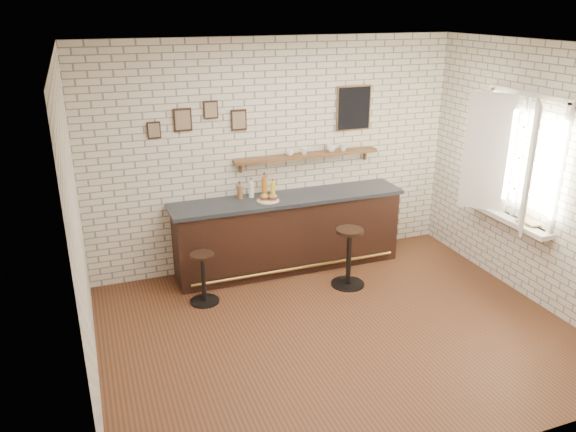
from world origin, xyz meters
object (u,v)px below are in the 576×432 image
(bar_stool_right, at_px, (349,255))
(shelf_cup_c, at_px, (331,148))
(shelf_cup_d, at_px, (343,147))
(ciabatta_sandwich, at_px, (269,197))
(condiment_bottle_yellow, at_px, (273,188))
(book_upper, at_px, (525,223))
(bitters_bottle_brown, at_px, (240,192))
(bitters_bottle_white, at_px, (251,190))
(bar_stool_left, at_px, (203,276))
(bitters_bottle_amber, at_px, (265,186))
(shelf_cup_a, at_px, (290,153))
(bar_counter, at_px, (288,232))
(sandwich_plate, at_px, (268,200))
(book_lower, at_px, (522,223))
(shelf_cup_b, at_px, (304,151))

(bar_stool_right, distance_m, shelf_cup_c, 1.50)
(shelf_cup_c, distance_m, shelf_cup_d, 0.18)
(ciabatta_sandwich, distance_m, condiment_bottle_yellow, 0.26)
(shelf_cup_c, height_order, book_upper, shelf_cup_c)
(bitters_bottle_brown, relative_size, condiment_bottle_yellow, 1.08)
(bitters_bottle_white, height_order, shelf_cup_c, shelf_cup_c)
(condiment_bottle_yellow, bearing_deg, shelf_cup_c, 3.42)
(condiment_bottle_yellow, relative_size, shelf_cup_d, 2.01)
(condiment_bottle_yellow, height_order, bar_stool_left, condiment_bottle_yellow)
(bitters_bottle_white, distance_m, shelf_cup_d, 1.39)
(bitters_bottle_amber, distance_m, shelf_cup_a, 0.55)
(bar_counter, distance_m, bitters_bottle_white, 0.77)
(bitters_bottle_white, bearing_deg, shelf_cup_c, 2.53)
(bar_stool_right, bearing_deg, shelf_cup_a, 114.55)
(bar_counter, xyz_separation_m, sandwich_plate, (-0.30, -0.07, 0.51))
(bitters_bottle_amber, relative_size, bar_stool_left, 0.49)
(bar_counter, xyz_separation_m, shelf_cup_a, (0.09, 0.20, 1.04))
(bar_counter, xyz_separation_m, bar_stool_right, (0.53, -0.75, -0.10))
(ciabatta_sandwich, xyz_separation_m, bitters_bottle_amber, (0.02, 0.22, 0.08))
(condiment_bottle_yellow, relative_size, bar_stool_right, 0.28)
(bar_counter, bearing_deg, shelf_cup_a, 65.37)
(book_lower, bearing_deg, shelf_cup_a, 124.39)
(bar_stool_left, bearing_deg, bar_stool_right, -6.52)
(bar_counter, xyz_separation_m, book_lower, (2.32, -1.68, 0.43))
(bar_stool_left, distance_m, shelf_cup_d, 2.57)
(bar_stool_left, relative_size, shelf_cup_d, 6.08)
(shelf_cup_b, relative_size, shelf_cup_c, 0.74)
(sandwich_plate, relative_size, book_lower, 1.38)
(bitters_bottle_white, distance_m, bitters_bottle_amber, 0.18)
(bitters_bottle_amber, xyz_separation_m, bar_stool_right, (0.80, -0.90, -0.73))
(bitters_bottle_brown, distance_m, shelf_cup_a, 0.83)
(shelf_cup_c, bearing_deg, sandwich_plate, 130.13)
(shelf_cup_d, bearing_deg, bitters_bottle_white, 163.77)
(bar_stool_right, relative_size, book_lower, 3.75)
(bitters_bottle_amber, distance_m, bar_stool_left, 1.46)
(ciabatta_sandwich, height_order, shelf_cup_d, shelf_cup_d)
(condiment_bottle_yellow, relative_size, book_upper, 0.86)
(bar_counter, xyz_separation_m, bitters_bottle_amber, (-0.28, 0.15, 0.63))
(condiment_bottle_yellow, height_order, shelf_cup_d, shelf_cup_d)
(sandwich_plate, bearing_deg, bitters_bottle_brown, 144.67)
(bitters_bottle_white, distance_m, book_lower, 3.33)
(sandwich_plate, height_order, shelf_cup_a, shelf_cup_a)
(sandwich_plate, bearing_deg, bar_stool_right, -39.52)
(bitters_bottle_amber, height_order, book_upper, bitters_bottle_amber)
(bar_stool_right, distance_m, book_lower, 2.09)
(ciabatta_sandwich, distance_m, bar_stool_right, 1.25)
(bitters_bottle_brown, relative_size, bar_stool_left, 0.36)
(bitters_bottle_brown, height_order, bar_stool_left, bitters_bottle_brown)
(shelf_cup_b, xyz_separation_m, shelf_cup_c, (0.39, 0.00, 0.01))
(bar_counter, height_order, book_lower, bar_counter)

